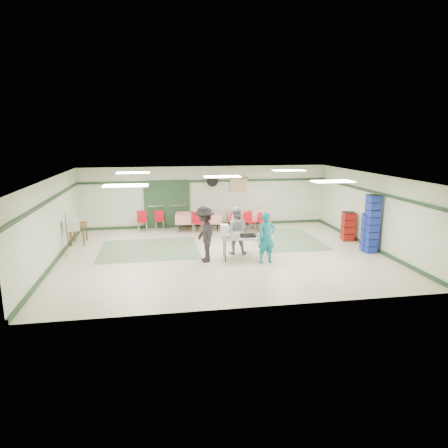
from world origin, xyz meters
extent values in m
plane|color=beige|center=(0.00, 0.00, 0.00)|extent=(11.00, 11.00, 0.00)
plane|color=silver|center=(0.00, 0.00, 2.70)|extent=(11.00, 11.00, 0.00)
plane|color=beige|center=(0.00, 4.50, 1.35)|extent=(11.00, 0.00, 11.00)
plane|color=beige|center=(0.00, -4.50, 1.35)|extent=(11.00, 0.00, 11.00)
plane|color=beige|center=(-5.50, 0.00, 1.35)|extent=(0.00, 9.00, 9.00)
plane|color=beige|center=(5.50, 0.00, 1.35)|extent=(0.00, 9.00, 9.00)
cube|color=#1F3921|center=(0.00, 4.47, 2.05)|extent=(11.00, 0.06, 0.10)
cube|color=#1F3921|center=(0.00, 4.47, 0.06)|extent=(11.00, 0.06, 0.12)
cube|color=#1F3921|center=(-5.47, 0.00, 2.05)|extent=(0.06, 9.00, 0.10)
cube|color=#1F3921|center=(-5.47, 0.00, 0.06)|extent=(0.06, 9.00, 0.12)
cube|color=#1F3921|center=(5.47, 0.00, 2.05)|extent=(0.06, 9.00, 0.10)
cube|color=#1F3921|center=(5.47, 0.00, 0.06)|extent=(0.06, 9.00, 0.12)
cube|color=#617E5C|center=(-2.50, 1.00, 0.00)|extent=(3.50, 3.00, 0.01)
cube|color=#617E5C|center=(2.80, 1.50, 0.00)|extent=(2.50, 3.50, 0.01)
cube|color=#969996|center=(-2.20, 4.44, 1.05)|extent=(0.90, 0.06, 2.10)
cube|color=#969996|center=(-1.25, 4.44, 1.05)|extent=(0.90, 0.06, 2.10)
cube|color=#1F3921|center=(-1.73, 4.42, 1.05)|extent=(2.00, 0.03, 2.15)
cylinder|color=black|center=(0.30, 4.44, 2.05)|extent=(0.50, 0.10, 0.50)
cube|color=tan|center=(1.50, 4.44, 1.85)|extent=(0.80, 0.02, 0.60)
cube|color=#ADAEA8|center=(0.71, -0.70, 0.74)|extent=(1.77, 0.84, 0.04)
cylinder|color=black|center=(-0.05, -0.92, 0.36)|extent=(0.04, 0.04, 0.72)
cylinder|color=black|center=(1.43, -1.04, 0.36)|extent=(0.04, 0.04, 0.72)
cylinder|color=black|center=(0.00, -0.36, 0.36)|extent=(0.04, 0.04, 0.72)
cylinder|color=black|center=(1.48, -0.49, 0.36)|extent=(0.04, 0.04, 0.72)
cube|color=silver|center=(1.22, -0.71, 0.77)|extent=(0.57, 0.45, 0.02)
cube|color=silver|center=(0.61, -0.63, 0.77)|extent=(0.63, 0.50, 0.02)
cube|color=silver|center=(0.11, -0.79, 0.77)|extent=(0.61, 0.48, 0.02)
cube|color=black|center=(0.73, -0.71, 0.80)|extent=(0.54, 0.36, 0.08)
cube|color=white|center=(-0.04, -0.71, 0.98)|extent=(0.26, 0.24, 0.44)
imported|color=#137184|center=(1.24, -1.20, 0.83)|extent=(0.67, 0.50, 1.66)
imported|color=gray|center=(0.47, -0.03, 0.83)|extent=(0.93, 0.80, 1.65)
imported|color=black|center=(-0.70, -0.72, 0.91)|extent=(0.82, 1.25, 1.82)
cube|color=red|center=(1.78, 3.65, 0.74)|extent=(1.86, 0.99, 0.05)
cube|color=red|center=(1.78, 3.65, 0.55)|extent=(1.86, 1.01, 0.40)
cylinder|color=black|center=(1.08, 3.26, 0.36)|extent=(0.04, 0.04, 0.72)
cylinder|color=black|center=(2.55, 3.45, 0.36)|extent=(0.04, 0.04, 0.72)
cylinder|color=black|center=(1.00, 3.85, 0.36)|extent=(0.04, 0.04, 0.72)
cylinder|color=black|center=(2.47, 4.04, 0.36)|extent=(0.04, 0.04, 0.72)
cube|color=red|center=(-0.42, 3.65, 0.74)|extent=(2.03, 1.06, 0.05)
cube|color=red|center=(-0.42, 3.65, 0.55)|extent=(2.03, 1.08, 0.40)
cylinder|color=black|center=(-1.27, 3.42, 0.36)|extent=(0.04, 0.04, 0.72)
cylinder|color=black|center=(0.34, 3.24, 0.36)|extent=(0.04, 0.04, 0.72)
cylinder|color=black|center=(-1.19, 4.06, 0.36)|extent=(0.04, 0.04, 0.72)
cylinder|color=black|center=(0.42, 3.88, 0.36)|extent=(0.04, 0.04, 0.72)
cube|color=#B50E1C|center=(1.71, 3.00, 0.44)|extent=(0.51, 0.51, 0.04)
cube|color=#B50E1C|center=(1.65, 3.17, 0.66)|extent=(0.39, 0.17, 0.40)
cylinder|color=silver|center=(1.61, 2.79, 0.21)|extent=(0.02, 0.02, 0.42)
cylinder|color=silver|center=(1.91, 2.90, 0.21)|extent=(0.02, 0.02, 0.42)
cylinder|color=silver|center=(1.50, 3.10, 0.21)|extent=(0.02, 0.02, 0.42)
cylinder|color=silver|center=(1.80, 3.20, 0.21)|extent=(0.02, 0.02, 0.42)
cube|color=#B50E1C|center=(1.06, 3.00, 0.43)|extent=(0.46, 0.46, 0.04)
cube|color=#B50E1C|center=(1.09, 3.17, 0.65)|extent=(0.39, 0.11, 0.39)
cylinder|color=silver|center=(0.87, 2.87, 0.21)|extent=(0.02, 0.02, 0.41)
cylinder|color=silver|center=(1.18, 2.82, 0.21)|extent=(0.02, 0.02, 0.41)
cylinder|color=silver|center=(0.93, 3.18, 0.21)|extent=(0.02, 0.02, 0.41)
cylinder|color=silver|center=(1.24, 3.12, 0.21)|extent=(0.02, 0.02, 0.41)
cube|color=#B50E1C|center=(2.29, 3.00, 0.41)|extent=(0.42, 0.42, 0.04)
cube|color=#B50E1C|center=(2.27, 3.17, 0.61)|extent=(0.37, 0.09, 0.37)
cylinder|color=silver|center=(2.16, 2.83, 0.20)|extent=(0.02, 0.02, 0.39)
cylinder|color=silver|center=(2.46, 2.87, 0.20)|extent=(0.02, 0.02, 0.39)
cylinder|color=silver|center=(2.12, 3.12, 0.20)|extent=(0.02, 0.02, 0.39)
cylinder|color=silver|center=(2.42, 3.17, 0.20)|extent=(0.02, 0.02, 0.39)
cube|color=#B50E1C|center=(-0.54, 3.00, 0.47)|extent=(0.48, 0.48, 0.04)
cube|color=#B50E1C|center=(-0.56, 3.19, 0.71)|extent=(0.43, 0.09, 0.43)
cylinder|color=silver|center=(-0.69, 2.81, 0.23)|extent=(0.02, 0.02, 0.45)
cylinder|color=silver|center=(-0.35, 2.85, 0.23)|extent=(0.02, 0.02, 0.45)
cylinder|color=silver|center=(-0.73, 3.15, 0.23)|extent=(0.02, 0.02, 0.45)
cylinder|color=silver|center=(-0.39, 3.19, 0.23)|extent=(0.02, 0.02, 0.45)
cube|color=#B50E1C|center=(-2.08, 4.00, 0.43)|extent=(0.43, 0.43, 0.04)
cube|color=#B50E1C|center=(-2.10, 4.18, 0.65)|extent=(0.39, 0.08, 0.39)
cylinder|color=silver|center=(-2.23, 3.83, 0.21)|extent=(0.02, 0.02, 0.41)
cylinder|color=silver|center=(-1.91, 3.86, 0.21)|extent=(0.02, 0.02, 0.41)
cylinder|color=silver|center=(-2.26, 4.14, 0.21)|extent=(0.02, 0.02, 0.41)
cylinder|color=silver|center=(-1.94, 4.17, 0.21)|extent=(0.02, 0.02, 0.41)
cube|color=#B50E1C|center=(-2.81, 3.85, 0.45)|extent=(0.45, 0.45, 0.04)
cube|color=#B50E1C|center=(-2.83, 4.03, 0.68)|extent=(0.41, 0.08, 0.41)
cylinder|color=silver|center=(-2.96, 3.67, 0.21)|extent=(0.02, 0.02, 0.43)
cylinder|color=silver|center=(-2.63, 3.70, 0.21)|extent=(0.02, 0.02, 0.43)
cylinder|color=silver|center=(-2.99, 4.00, 0.21)|extent=(0.02, 0.02, 0.43)
cylinder|color=silver|center=(-2.67, 4.03, 0.21)|extent=(0.02, 0.02, 0.43)
cube|color=#192597|center=(5.15, -0.49, 0.67)|extent=(0.50, 0.50, 1.34)
cube|color=#9F170F|center=(5.15, 1.01, 0.57)|extent=(0.49, 0.49, 1.13)
cube|color=#192597|center=(5.15, -0.69, 1.02)|extent=(0.41, 0.41, 2.04)
cube|color=brown|center=(-5.15, 2.34, 0.72)|extent=(0.57, 0.87, 0.05)
cube|color=brown|center=(-5.37, 1.98, 0.35)|extent=(0.05, 0.05, 0.70)
cube|color=brown|center=(-4.92, 1.98, 0.35)|extent=(0.05, 0.05, 0.70)
cube|color=brown|center=(-5.38, 2.70, 0.35)|extent=(0.05, 0.05, 0.70)
cube|color=brown|center=(-4.93, 2.70, 0.35)|extent=(0.05, 0.05, 0.70)
cube|color=#BBBBB6|center=(-5.15, 1.30, 0.94)|extent=(0.54, 0.49, 0.38)
cylinder|color=brown|center=(-5.23, 0.77, 0.74)|extent=(0.03, 0.23, 1.42)
camera|label=1|loc=(-2.19, -13.13, 3.99)|focal=32.00mm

